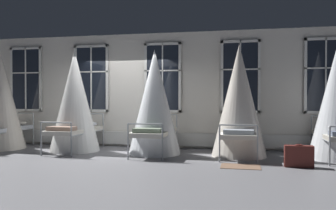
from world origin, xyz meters
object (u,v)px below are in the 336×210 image
cot_second (1,101)px  cot_fifth (239,102)px  cot_third (75,102)px  cot_fourth (155,103)px  suitcase_dark (299,156)px

cot_second → cot_fifth: (6.49, 0.06, 0.00)m
cot_third → cot_fifth: cot_fifth is taller
cot_fourth → cot_second: bearing=89.5°
suitcase_dark → cot_second: bearing=172.3°
cot_second → suitcase_dark: bearing=-98.8°
cot_third → cot_fifth: bearing=-88.5°
cot_second → suitcase_dark: size_ratio=4.81×
cot_third → suitcase_dark: cot_third is taller
cot_fifth → suitcase_dark: 1.99m
cot_fourth → suitcase_dark: 3.61m
cot_fifth → suitcase_dark: (1.20, -1.15, -1.10)m
cot_fourth → cot_fifth: 2.09m
cot_second → cot_fourth: 4.40m
suitcase_dark → cot_fifth: bearing=136.5°
cot_second → cot_third: bearing=-89.7°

